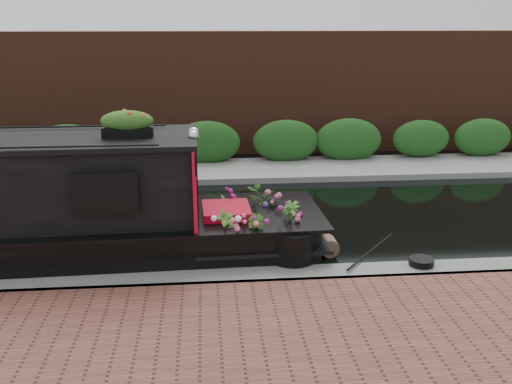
{
  "coord_description": "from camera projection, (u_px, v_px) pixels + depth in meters",
  "views": [
    {
      "loc": [
        -0.14,
        -12.07,
        4.38
      ],
      "look_at": [
        0.91,
        -0.6,
        0.87
      ],
      "focal_mm": 40.0,
      "sensor_mm": 36.0,
      "label": 1
    }
  ],
  "objects": [
    {
      "name": "far_hedge",
      "position": [
        210.0,
        166.0,
        17.64
      ],
      "size": [
        40.0,
        1.1,
        2.8
      ],
      "primitive_type": "cube",
      "color": "#1C4A18",
      "rests_on": "ground"
    },
    {
      "name": "rope_fender",
      "position": [
        328.0,
        246.0,
        11.0
      ],
      "size": [
        0.36,
        0.39,
        0.36
      ],
      "primitive_type": "cylinder",
      "rotation": [
        1.57,
        0.0,
        0.0
      ],
      "color": "brown",
      "rests_on": "ground"
    },
    {
      "name": "near_bank_coping",
      "position": [
        217.0,
        289.0,
        9.64
      ],
      "size": [
        40.0,
        0.6,
        0.5
      ],
      "primitive_type": "cube",
      "color": "slate",
      "rests_on": "ground"
    },
    {
      "name": "far_brick_wall",
      "position": [
        209.0,
        151.0,
        19.64
      ],
      "size": [
        40.0,
        1.0,
        8.0
      ],
      "primitive_type": "cube",
      "color": "#522A1C",
      "rests_on": "ground"
    },
    {
      "name": "far_bank_path",
      "position": [
        211.0,
        174.0,
        16.78
      ],
      "size": [
        40.0,
        2.4,
        0.34
      ],
      "primitive_type": "cube",
      "color": "gray",
      "rests_on": "ground"
    },
    {
      "name": "ground",
      "position": [
        213.0,
        223.0,
        12.78
      ],
      "size": [
        80.0,
        80.0,
        0.0
      ],
      "primitive_type": "plane",
      "color": "black",
      "rests_on": "ground"
    },
    {
      "name": "coiled_mooring_rope",
      "position": [
        421.0,
        262.0,
        9.96
      ],
      "size": [
        0.44,
        0.44,
        0.12
      ],
      "primitive_type": "cylinder",
      "color": "black",
      "rests_on": "near_bank_coping"
    }
  ]
}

